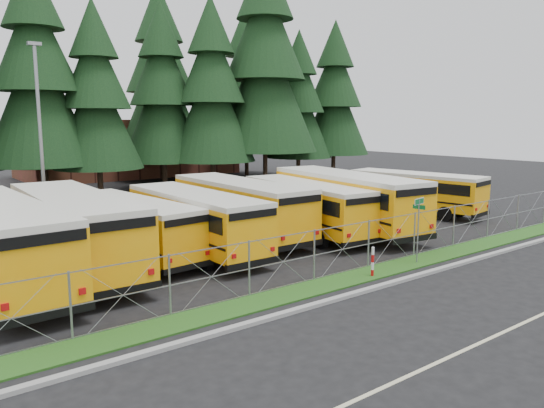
{
  "coord_description": "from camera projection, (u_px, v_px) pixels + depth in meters",
  "views": [
    {
      "loc": [
        -17.1,
        -15.39,
        6.08
      ],
      "look_at": [
        -2.16,
        4.0,
        2.14
      ],
      "focal_mm": 35.0,
      "sensor_mm": 36.0,
      "label": 1
    }
  ],
  "objects": [
    {
      "name": "striped_bollard",
      "position": [
        373.0,
        262.0,
        20.5
      ],
      "size": [
        0.11,
        0.11,
        1.2
      ],
      "primitive_type": "cylinder",
      "color": "#B20C0C",
      "rests_on": "ground"
    },
    {
      "name": "conifer_6",
      "position": [
        212.0,
        94.0,
        45.56
      ],
      "size": [
        7.45,
        7.45,
        16.47
      ],
      "primitive_type": null,
      "color": "black",
      "rests_on": "ground"
    },
    {
      "name": "curb",
      "position": [
        425.0,
        273.0,
        20.88
      ],
      "size": [
        50.0,
        0.25,
        0.12
      ],
      "primitive_type": "cube",
      "color": "gray",
      "rests_on": "ground"
    },
    {
      "name": "conifer_7",
      "position": [
        265.0,
        69.0,
        47.99
      ],
      "size": [
        9.56,
        9.56,
        21.15
      ],
      "primitive_type": null,
      "color": "black",
      "rests_on": "ground"
    },
    {
      "name": "light_standard",
      "position": [
        40.0,
        130.0,
        28.98
      ],
      "size": [
        0.7,
        0.35,
        10.14
      ],
      "color": "gray",
      "rests_on": "ground"
    },
    {
      "name": "bus_1",
      "position": [
        71.0,
        232.0,
        21.32
      ],
      "size": [
        3.29,
        12.18,
        3.17
      ],
      "primitive_type": null,
      "rotation": [
        0.0,
        0.0,
        -0.04
      ],
      "color": "#FA9D07",
      "rests_on": "ground"
    },
    {
      "name": "conifer_12",
      "position": [
        160.0,
        83.0,
        52.07
      ],
      "size": [
        8.65,
        8.65,
        19.13
      ],
      "primitive_type": null,
      "color": "black",
      "rests_on": "ground"
    },
    {
      "name": "conifer_13",
      "position": [
        246.0,
        92.0,
        56.81
      ],
      "size": [
        8.09,
        8.09,
        17.89
      ],
      "primitive_type": null,
      "color": "black",
      "rests_on": "ground"
    },
    {
      "name": "bus_4",
      "position": [
        236.0,
        209.0,
        27.36
      ],
      "size": [
        2.91,
        11.36,
        2.96
      ],
      "primitive_type": null,
      "rotation": [
        0.0,
        0.0,
        -0.02
      ],
      "color": "#FA9D07",
      "rests_on": "ground"
    },
    {
      "name": "bus_east",
      "position": [
        410.0,
        193.0,
        34.3
      ],
      "size": [
        4.03,
        10.43,
        2.67
      ],
      "primitive_type": null,
      "rotation": [
        0.0,
        0.0,
        0.16
      ],
      "color": "#FA9D07",
      "rests_on": "ground"
    },
    {
      "name": "bus_5",
      "position": [
        303.0,
        208.0,
        28.09
      ],
      "size": [
        3.68,
        10.89,
        2.8
      ],
      "primitive_type": null,
      "rotation": [
        0.0,
        0.0,
        -0.11
      ],
      "color": "#FA9D07",
      "rests_on": "ground"
    },
    {
      "name": "conifer_4",
      "position": [
        96.0,
        99.0,
        40.77
      ],
      "size": [
        6.85,
        6.85,
        15.16
      ],
      "primitive_type": null,
      "color": "black",
      "rests_on": "ground"
    },
    {
      "name": "grass_verge",
      "position": [
        397.0,
        266.0,
        21.98
      ],
      "size": [
        50.0,
        1.4,
        0.06
      ],
      "primitive_type": "cube",
      "color": "#1B4914",
      "rests_on": "ground"
    },
    {
      "name": "bus_2",
      "position": [
        130.0,
        228.0,
        23.39
      ],
      "size": [
        3.31,
        10.15,
        2.61
      ],
      "primitive_type": null,
      "rotation": [
        0.0,
        0.0,
        0.1
      ],
      "color": "#FA9D07",
      "rests_on": "ground"
    },
    {
      "name": "conifer_9",
      "position": [
        334.0,
        99.0,
        55.61
      ],
      "size": [
        7.32,
        7.32,
        16.2
      ],
      "primitive_type": null,
      "color": "black",
      "rests_on": "ground"
    },
    {
      "name": "street_sign",
      "position": [
        419.0,
        217.0,
        22.21
      ],
      "size": [
        0.83,
        0.54,
        2.81
      ],
      "color": "gray",
      "rests_on": "ground"
    },
    {
      "name": "brick_building",
      "position": [
        130.0,
        147.0,
        57.73
      ],
      "size": [
        22.0,
        10.0,
        6.0
      ],
      "primitive_type": "cube",
      "color": "brown",
      "rests_on": "ground"
    },
    {
      "name": "conifer_11",
      "position": [
        41.0,
        110.0,
        44.53
      ],
      "size": [
        6.2,
        6.2,
        13.71
      ],
      "primitive_type": null,
      "color": "black",
      "rests_on": "ground"
    },
    {
      "name": "conifer_8",
      "position": [
        299.0,
        105.0,
        53.29
      ],
      "size": [
        6.71,
        6.71,
        14.84
      ],
      "primitive_type": null,
      "color": "black",
      "rests_on": "ground"
    },
    {
      "name": "conifer_3",
      "position": [
        37.0,
        80.0,
        39.05
      ],
      "size": [
        8.08,
        8.08,
        17.88
      ],
      "primitive_type": null,
      "color": "black",
      "rests_on": "ground"
    },
    {
      "name": "conifer_5",
      "position": [
        162.0,
        96.0,
        45.93
      ],
      "size": [
        7.25,
        7.25,
        16.03
      ],
      "primitive_type": null,
      "color": "black",
      "rests_on": "ground"
    },
    {
      "name": "bus_6",
      "position": [
        341.0,
        202.0,
        29.1
      ],
      "size": [
        4.42,
        12.38,
        3.18
      ],
      "primitive_type": null,
      "rotation": [
        0.0,
        0.0,
        -0.13
      ],
      "color": "#FA9D07",
      "rests_on": "ground"
    },
    {
      "name": "bus_3",
      "position": [
        191.0,
        222.0,
        24.32
      ],
      "size": [
        2.58,
        10.73,
        2.81
      ],
      "primitive_type": null,
      "rotation": [
        0.0,
        0.0,
        -0.01
      ],
      "color": "#FA9D07",
      "rests_on": "ground"
    },
    {
      "name": "ground",
      "position": [
        366.0,
        259.0,
        23.31
      ],
      "size": [
        120.0,
        120.0,
        0.0
      ],
      "primitive_type": "plane",
      "color": "black",
      "rests_on": "ground"
    },
    {
      "name": "chainlink_fence",
      "position": [
        385.0,
        241.0,
        22.37
      ],
      "size": [
        44.0,
        0.1,
        2.0
      ],
      "primitive_type": null,
      "color": "gray",
      "rests_on": "ground"
    }
  ]
}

